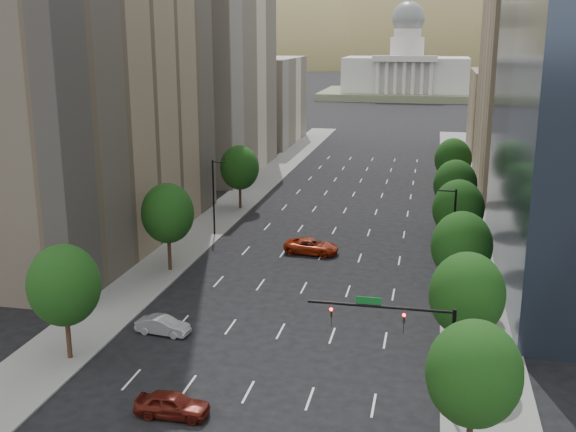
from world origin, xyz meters
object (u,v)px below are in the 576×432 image
Objects in this scene: car_maroon at (172,404)px; car_silver at (163,325)px; car_red_far at (311,246)px; traffic_signal at (412,334)px; capitol at (406,74)px.

car_silver is (-5.18, 11.46, -0.09)m from car_maroon.
car_red_far reaches higher than car_silver.
capitol is at bearing 92.74° from traffic_signal.
capitol reaches higher than car_red_far.
car_maroon is at bearing -90.98° from capitol.
car_maroon is 1.09× the size of car_silver.
traffic_signal is 1.56× the size of car_red_far.
traffic_signal is at bearing -105.52° from car_silver.
capitol is 13.91× the size of car_silver.
traffic_signal is 15.49m from car_maroon.
car_maroon is at bearing -149.92° from car_silver.
capitol reaches higher than traffic_signal.
traffic_signal is 219.99m from capitol.
car_silver is at bearing -92.43° from capitol.
car_red_far is (7.87, 22.92, 0.10)m from car_silver.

